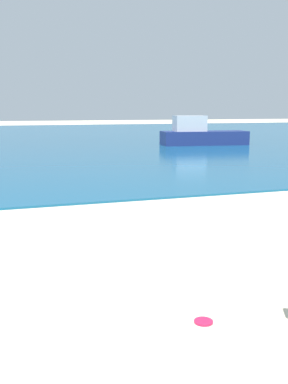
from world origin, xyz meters
The scene contains 3 objects.
water centered at (0.00, 41.64, 0.03)m, with size 160.00×60.00×0.06m, color #14567F.
frisbee centered at (0.25, 4.58, 0.01)m, with size 0.22×0.22×0.03m, color #E51E4C.
boat_near centered at (11.85, 28.31, 0.73)m, with size 5.94×2.64×1.95m.
Camera 1 is at (-2.05, 0.08, 2.43)m, focal length 43.36 mm.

